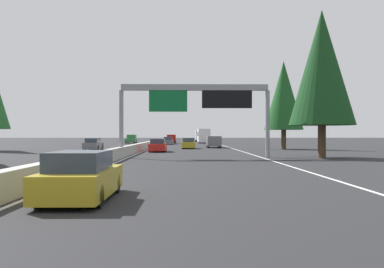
# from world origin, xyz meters

# --- Properties ---
(ground_plane) EXTENTS (320.00, 320.00, 0.00)m
(ground_plane) POSITION_xyz_m (60.00, 0.00, 0.00)
(ground_plane) COLOR #262628
(median_barrier) EXTENTS (180.00, 0.56, 0.90)m
(median_barrier) POSITION_xyz_m (80.00, 0.30, 0.45)
(median_barrier) COLOR #ADAAA3
(median_barrier) RESTS_ON ground
(shoulder_stripe_right) EXTENTS (160.00, 0.16, 0.01)m
(shoulder_stripe_right) POSITION_xyz_m (70.00, -11.52, 0.01)
(shoulder_stripe_right) COLOR silver
(shoulder_stripe_right) RESTS_ON ground
(shoulder_stripe_median) EXTENTS (160.00, 0.16, 0.01)m
(shoulder_stripe_median) POSITION_xyz_m (70.00, -0.25, 0.01)
(shoulder_stripe_median) COLOR silver
(shoulder_stripe_median) RESTS_ON ground
(sign_gantry_overhead) EXTENTS (0.50, 12.68, 6.16)m
(sign_gantry_overhead) POSITION_xyz_m (32.97, -6.04, 4.90)
(sign_gantry_overhead) COLOR gray
(sign_gantry_overhead) RESTS_ON ground
(sedan_near_right) EXTENTS (4.40, 1.80, 1.47)m
(sedan_near_right) POSITION_xyz_m (10.78, -1.96, 0.68)
(sedan_near_right) COLOR #AD931E
(sedan_near_right) RESTS_ON ground
(sedan_far_center) EXTENTS (4.40, 1.80, 1.47)m
(sedan_far_center) POSITION_xyz_m (44.44, -2.00, 0.68)
(sedan_far_center) COLOR red
(sedan_far_center) RESTS_ON ground
(sedan_near_center) EXTENTS (4.40, 1.80, 1.47)m
(sedan_near_center) POSITION_xyz_m (54.56, -5.47, 0.68)
(sedan_near_center) COLOR #AD931E
(sedan_near_center) RESTS_ON ground
(bus_mid_right) EXTENTS (11.50, 2.55, 3.10)m
(bus_mid_right) POSITION_xyz_m (91.37, -9.09, 1.72)
(bus_mid_right) COLOR white
(bus_mid_right) RESTS_ON ground
(pickup_far_left) EXTENTS (5.60, 2.00, 1.86)m
(pickup_far_left) POSITION_xyz_m (87.85, -1.99, 0.91)
(pickup_far_left) COLOR maroon
(pickup_far_left) RESTS_ON ground
(minivan_far_right) EXTENTS (5.00, 1.95, 1.69)m
(minivan_far_right) POSITION_xyz_m (58.42, -9.17, 0.95)
(minivan_far_right) COLOR slate
(minivan_far_right) RESTS_ON ground
(box_truck_distant_b) EXTENTS (8.50, 2.40, 2.95)m
(box_truck_distant_b) POSITION_xyz_m (106.61, -8.84, 1.61)
(box_truck_distant_b) COLOR white
(box_truck_distant_b) RESTS_ON ground
(sedan_mid_center) EXTENTS (4.40, 1.80, 1.47)m
(sedan_mid_center) POSITION_xyz_m (76.51, -1.76, 0.68)
(sedan_mid_center) COLOR slate
(sedan_mid_center) RESTS_ON ground
(oncoming_near) EXTENTS (5.60, 2.00, 1.86)m
(oncoming_near) POSITION_xyz_m (87.78, 6.67, 0.91)
(oncoming_near) COLOR #2D6B38
(oncoming_near) RESTS_ON ground
(oncoming_far) EXTENTS (4.40, 1.80, 1.47)m
(oncoming_far) POSITION_xyz_m (50.68, 6.59, 0.68)
(oncoming_far) COLOR slate
(oncoming_far) RESTS_ON ground
(conifer_right_near) EXTENTS (5.46, 5.46, 12.42)m
(conifer_right_near) POSITION_xyz_m (32.72, -16.53, 7.55)
(conifer_right_near) COLOR #4C3823
(conifer_right_near) RESTS_ON ground
(conifer_right_mid) EXTENTS (5.12, 5.12, 11.63)m
(conifer_right_mid) POSITION_xyz_m (52.59, -18.05, 7.07)
(conifer_right_mid) COLOR #4C3823
(conifer_right_mid) RESTS_ON ground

